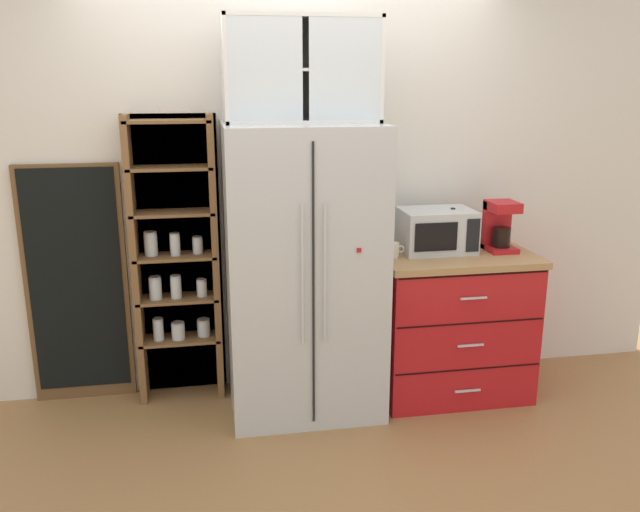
% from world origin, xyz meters
% --- Properties ---
extents(ground_plane, '(10.78, 10.78, 0.00)m').
position_xyz_m(ground_plane, '(0.00, 0.00, 0.00)').
color(ground_plane, '#9E7042').
extents(wall_back_cream, '(5.07, 0.10, 2.55)m').
position_xyz_m(wall_back_cream, '(0.00, 0.40, 1.27)').
color(wall_back_cream, silver).
rests_on(wall_back_cream, ground).
extents(refrigerator, '(0.89, 0.73, 1.71)m').
position_xyz_m(refrigerator, '(0.00, -0.00, 0.85)').
color(refrigerator, silver).
rests_on(refrigerator, ground).
extents(pantry_shelf_column, '(0.55, 0.25, 1.75)m').
position_xyz_m(pantry_shelf_column, '(-0.74, 0.30, 0.88)').
color(pantry_shelf_column, brown).
rests_on(pantry_shelf_column, ground).
extents(counter_cabinet, '(0.95, 0.67, 0.92)m').
position_xyz_m(counter_cabinet, '(0.94, 0.03, 0.46)').
color(counter_cabinet, red).
rests_on(counter_cabinet, ground).
extents(microwave, '(0.44, 0.33, 0.26)m').
position_xyz_m(microwave, '(0.84, 0.08, 1.05)').
color(microwave, silver).
rests_on(microwave, counter_cabinet).
extents(coffee_maker, '(0.17, 0.20, 0.31)m').
position_xyz_m(coffee_maker, '(1.23, 0.04, 1.07)').
color(coffee_maker, red).
rests_on(coffee_maker, counter_cabinet).
extents(mug_sage, '(0.11, 0.07, 0.09)m').
position_xyz_m(mug_sage, '(0.94, 0.06, 0.96)').
color(mug_sage, '#8CA37F').
rests_on(mug_sage, counter_cabinet).
extents(mug_cream, '(0.11, 0.07, 0.09)m').
position_xyz_m(mug_cream, '(0.54, -0.02, 0.96)').
color(mug_cream, silver).
rests_on(mug_cream, counter_cabinet).
extents(bottle_cobalt, '(0.06, 0.06, 0.27)m').
position_xyz_m(bottle_cobalt, '(0.94, 0.08, 1.03)').
color(bottle_cobalt, navy).
rests_on(bottle_cobalt, counter_cabinet).
extents(bottle_amber, '(0.07, 0.07, 0.26)m').
position_xyz_m(bottle_amber, '(0.94, 0.08, 1.03)').
color(bottle_amber, brown).
rests_on(bottle_amber, counter_cabinet).
extents(upper_cabinet, '(0.85, 0.32, 0.57)m').
position_xyz_m(upper_cabinet, '(-0.00, 0.04, 1.99)').
color(upper_cabinet, silver).
rests_on(upper_cabinet, refrigerator).
extents(chalkboard_menu, '(0.60, 0.04, 1.47)m').
position_xyz_m(chalkboard_menu, '(-1.34, 0.33, 0.74)').
color(chalkboard_menu, brown).
rests_on(chalkboard_menu, ground).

